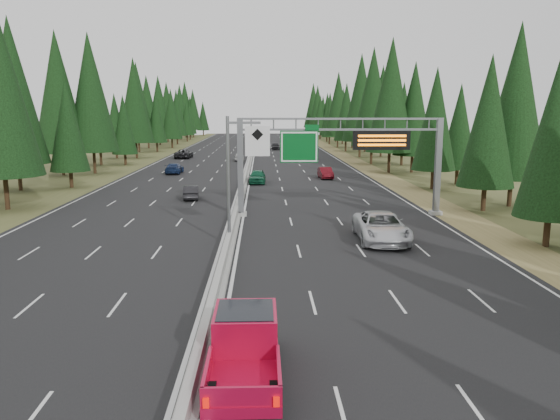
{
  "coord_description": "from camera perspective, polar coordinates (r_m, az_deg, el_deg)",
  "views": [
    {
      "loc": [
        2.07,
        -8.29,
        8.29
      ],
      "look_at": [
        3.0,
        20.0,
        3.22
      ],
      "focal_mm": 35.0,
      "sensor_mm": 36.0,
      "label": 1
    }
  ],
  "objects": [
    {
      "name": "road",
      "position": [
        88.69,
        -3.23,
        4.8
      ],
      "size": [
        32.0,
        260.0,
        0.08
      ],
      "primitive_type": "cube",
      "color": "black",
      "rests_on": "ground"
    },
    {
      "name": "shoulder_right",
      "position": [
        90.06,
        8.21,
        4.79
      ],
      "size": [
        3.6,
        260.0,
        0.06
      ],
      "primitive_type": "cube",
      "color": "olive",
      "rests_on": "ground"
    },
    {
      "name": "shoulder_left",
      "position": [
        90.87,
        -14.56,
        4.62
      ],
      "size": [
        3.6,
        260.0,
        0.06
      ],
      "primitive_type": "cube",
      "color": "#424A22",
      "rests_on": "ground"
    },
    {
      "name": "median_barrier",
      "position": [
        88.66,
        -3.23,
        5.05
      ],
      "size": [
        0.7,
        260.0,
        0.85
      ],
      "color": "gray",
      "rests_on": "road"
    },
    {
      "name": "sign_gantry",
      "position": [
        43.81,
        7.15,
        6.13
      ],
      "size": [
        16.75,
        0.98,
        7.8
      ],
      "color": "slate",
      "rests_on": "road"
    },
    {
      "name": "hov_sign_pole",
      "position": [
        33.48,
        -4.43,
        4.01
      ],
      "size": [
        2.8,
        0.5,
        8.0
      ],
      "color": "slate",
      "rests_on": "road"
    },
    {
      "name": "tree_row_right",
      "position": [
        85.7,
        11.66,
        10.58
      ],
      "size": [
        11.35,
        244.0,
        18.97
      ],
      "color": "black",
      "rests_on": "ground"
    },
    {
      "name": "tree_row_left",
      "position": [
        83.1,
        -19.35,
        10.48
      ],
      "size": [
        11.56,
        240.55,
        18.9
      ],
      "color": "black",
      "rests_on": "ground"
    },
    {
      "name": "silver_minivan",
      "position": [
        35.81,
        10.53,
        -1.76
      ],
      "size": [
        3.25,
        6.7,
        1.84
      ],
      "primitive_type": "imported",
      "rotation": [
        0.0,
        0.0,
        -0.03
      ],
      "color": "silver",
      "rests_on": "road"
    },
    {
      "name": "red_pickup",
      "position": [
        17.83,
        -3.66,
        -13.47
      ],
      "size": [
        2.12,
        5.94,
        1.94
      ],
      "color": "black",
      "rests_on": "road"
    },
    {
      "name": "car_ahead_green",
      "position": [
        64.28,
        -2.39,
        3.53
      ],
      "size": [
        2.03,
        4.75,
        1.6
      ],
      "primitive_type": "imported",
      "rotation": [
        0.0,
        0.0,
        -0.03
      ],
      "color": "#135335",
      "rests_on": "road"
    },
    {
      "name": "car_ahead_dkred",
      "position": [
        69.11,
        4.78,
        3.89
      ],
      "size": [
        1.7,
        4.35,
        1.41
      ],
      "primitive_type": "imported",
      "rotation": [
        0.0,
        0.0,
        0.05
      ],
      "color": "#590C14",
      "rests_on": "road"
    },
    {
      "name": "car_ahead_dkgrey",
      "position": [
        96.43,
        3.33,
        5.67
      ],
      "size": [
        2.1,
        4.81,
        1.38
      ],
      "primitive_type": "imported",
      "rotation": [
        0.0,
        0.0,
        -0.04
      ],
      "color": "black",
      "rests_on": "road"
    },
    {
      "name": "car_ahead_white",
      "position": [
        127.04,
        0.78,
        6.81
      ],
      "size": [
        3.17,
        5.97,
        1.6
      ],
      "primitive_type": "imported",
      "rotation": [
        0.0,
        0.0,
        0.09
      ],
      "color": "#BDBDBD",
      "rests_on": "road"
    },
    {
      "name": "car_ahead_far",
      "position": [
        123.0,
        -0.48,
        6.69
      ],
      "size": [
        1.85,
        4.49,
        1.52
      ],
      "primitive_type": "imported",
      "rotation": [
        0.0,
        0.0,
        0.01
      ],
      "color": "black",
      "rests_on": "road"
    },
    {
      "name": "car_onc_near",
      "position": [
        53.08,
        -9.28,
        1.84
      ],
      "size": [
        1.78,
        4.09,
        1.31
      ],
      "primitive_type": "imported",
      "rotation": [
        0.0,
        0.0,
        3.24
      ],
      "color": "black",
      "rests_on": "road"
    },
    {
      "name": "car_onc_blue",
      "position": [
        75.86,
        -10.98,
        4.3
      ],
      "size": [
        2.08,
        4.93,
        1.42
      ],
      "primitive_type": "imported",
      "rotation": [
        0.0,
        0.0,
        3.12
      ],
      "color": "#16264D",
      "rests_on": "road"
    },
    {
      "name": "car_onc_white",
      "position": [
        94.54,
        -4.29,
        5.58
      ],
      "size": [
        1.83,
        4.22,
        1.42
      ],
      "primitive_type": "imported",
      "rotation": [
        0.0,
        0.0,
        3.18
      ],
      "color": "#BDBDBD",
      "rests_on": "road"
    },
    {
      "name": "car_onc_far",
      "position": [
        101.29,
        -10.01,
        5.82
      ],
      "size": [
        2.91,
        5.94,
        1.62
      ],
      "primitive_type": "imported",
      "rotation": [
        0.0,
        0.0,
        3.1
      ],
      "color": "black",
      "rests_on": "road"
    }
  ]
}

